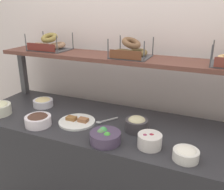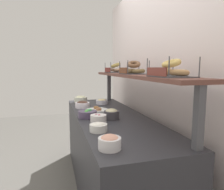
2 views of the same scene
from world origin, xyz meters
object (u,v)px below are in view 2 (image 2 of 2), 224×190
(bowl_potato_salad, at_px, (81,99))
(serving_spoon_near_plate, at_px, (108,113))
(bowl_lox_spread, at_px, (110,142))
(bagel_basket_cinnamon_raisin, at_px, (133,70))
(bowl_chocolate_spread, at_px, (82,104))
(bowl_veggie_mix, at_px, (88,114))
(bowl_tuna_salad, at_px, (112,114))
(bagel_basket_plain, at_px, (171,71))
(bowl_beet_salad, at_px, (98,119))
(serving_plate_white, at_px, (97,110))
(bowl_egg_salad, at_px, (102,101))
(bagel_basket_everything, at_px, (115,69))
(bowl_cream_cheese, at_px, (98,127))

(bowl_potato_salad, height_order, serving_spoon_near_plate, bowl_potato_salad)
(bowl_lox_spread, xyz_separation_m, bagel_basket_cinnamon_raisin, (-0.87, 0.50, 0.43))
(bowl_chocolate_spread, height_order, bowl_veggie_mix, same)
(bowl_chocolate_spread, xyz_separation_m, bowl_tuna_salad, (0.65, 0.20, 0.01))
(bowl_chocolate_spread, xyz_separation_m, serving_spoon_near_plate, (0.40, 0.23, -0.03))
(bowl_tuna_salad, distance_m, bagel_basket_plain, 0.76)
(bowl_tuna_salad, relative_size, serving_spoon_near_plate, 1.00)
(bowl_beet_salad, xyz_separation_m, serving_spoon_near_plate, (-0.39, 0.19, -0.04))
(bowl_veggie_mix, relative_size, serving_plate_white, 0.73)
(bowl_egg_salad, bearing_deg, bagel_basket_everything, 102.34)
(bowl_cream_cheese, distance_m, bagel_basket_plain, 0.69)
(serving_plate_white, bearing_deg, bowl_potato_salad, -170.05)
(bowl_tuna_salad, xyz_separation_m, serving_plate_white, (-0.43, -0.06, -0.04))
(bowl_beet_salad, distance_m, serving_plate_white, 0.57)
(bowl_beet_salad, xyz_separation_m, bagel_basket_plain, (0.42, 0.45, 0.43))
(bowl_lox_spread, height_order, bowl_veggie_mix, bowl_lox_spread)
(bowl_tuna_salad, relative_size, bowl_potato_salad, 0.80)
(bowl_chocolate_spread, distance_m, bowl_cream_cheese, 1.00)
(bowl_beet_salad, distance_m, serving_spoon_near_plate, 0.44)
(serving_plate_white, distance_m, bagel_basket_cinnamon_raisin, 0.64)
(bowl_egg_salad, distance_m, serving_spoon_near_plate, 0.59)
(serving_spoon_near_plate, bearing_deg, bowl_potato_salad, -166.20)
(serving_spoon_near_plate, bearing_deg, bowl_lox_spread, -13.99)
(bowl_egg_salad, relative_size, bowl_cream_cheese, 1.13)
(bowl_egg_salad, bearing_deg, bowl_veggie_mix, -23.66)
(bowl_potato_salad, bearing_deg, serving_spoon_near_plate, 13.80)
(bowl_lox_spread, xyz_separation_m, bowl_potato_salad, (-1.77, 0.05, 0.00))
(bowl_veggie_mix, xyz_separation_m, bowl_potato_salad, (-0.92, 0.05, 0.01))
(bowl_lox_spread, xyz_separation_m, bowl_beet_salad, (-0.58, 0.05, -0.00))
(bagel_basket_cinnamon_raisin, bearing_deg, bowl_potato_salad, -153.45)
(bowl_cream_cheese, relative_size, bowl_veggie_mix, 0.75)
(serving_plate_white, relative_size, bagel_basket_everything, 0.81)
(bowl_beet_salad, height_order, bowl_cream_cheese, bowl_beet_salad)
(bowl_lox_spread, distance_m, bowl_egg_salad, 1.59)
(bowl_veggie_mix, xyz_separation_m, bagel_basket_plain, (0.68, 0.51, 0.44))
(bowl_lox_spread, distance_m, bagel_basket_plain, 0.68)
(bowl_chocolate_spread, bearing_deg, bowl_egg_salad, 122.87)
(bowl_chocolate_spread, xyz_separation_m, bowl_beet_salad, (0.79, 0.04, 0.00))
(bowl_veggie_mix, height_order, bagel_basket_plain, bagel_basket_plain)
(bowl_chocolate_spread, relative_size, bowl_tuna_salad, 1.20)
(bowl_tuna_salad, bearing_deg, serving_plate_white, -172.48)
(serving_plate_white, relative_size, serving_spoon_near_plate, 1.74)
(bowl_lox_spread, distance_m, bowl_beet_salad, 0.58)
(serving_plate_white, height_order, serving_spoon_near_plate, serving_plate_white)
(bowl_veggie_mix, bearing_deg, bagel_basket_everything, 145.51)
(bagel_basket_everything, bearing_deg, bowl_egg_salad, -77.66)
(bowl_beet_salad, bearing_deg, serving_plate_white, 169.51)
(bowl_chocolate_spread, distance_m, bowl_tuna_salad, 0.68)
(bowl_cream_cheese, relative_size, serving_spoon_near_plate, 0.95)
(bowl_potato_salad, bearing_deg, bowl_beet_salad, 0.33)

